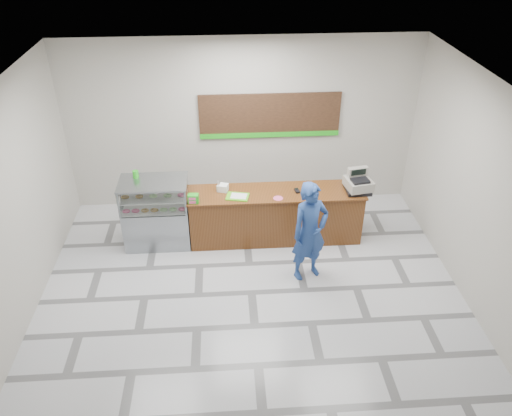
{
  "coord_description": "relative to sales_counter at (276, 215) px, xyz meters",
  "views": [
    {
      "loc": [
        -0.36,
        -6.29,
        5.7
      ],
      "look_at": [
        0.13,
        0.9,
        1.11
      ],
      "focal_mm": 35.0,
      "sensor_mm": 36.0,
      "label": 1
    }
  ],
  "objects": [
    {
      "name": "promo_box",
      "position": [
        -1.5,
        -0.27,
        0.6
      ],
      "size": [
        0.19,
        0.14,
        0.16
      ],
      "primitive_type": "cube",
      "rotation": [
        0.0,
        0.0,
        -0.08
      ],
      "color": "green",
      "rests_on": "sales_counter"
    },
    {
      "name": "napkin_box",
      "position": [
        -0.96,
        0.1,
        0.58
      ],
      "size": [
        0.19,
        0.19,
        0.13
      ],
      "primitive_type": "cube",
      "rotation": [
        0.0,
        0.0,
        -0.3
      ],
      "color": "white",
      "rests_on": "sales_counter"
    },
    {
      "name": "ceiling",
      "position": [
        -0.55,
        -1.55,
        2.98
      ],
      "size": [
        7.0,
        7.0,
        0.0
      ],
      "primitive_type": "plane",
      "rotation": [
        3.14,
        0.0,
        0.0
      ],
      "color": "silver",
      "rests_on": "back_wall"
    },
    {
      "name": "cash_register",
      "position": [
        1.5,
        -0.06,
        0.67
      ],
      "size": [
        0.51,
        0.53,
        0.42
      ],
      "rotation": [
        0.0,
        0.0,
        0.18
      ],
      "color": "black",
      "rests_on": "sales_counter"
    },
    {
      "name": "display_case",
      "position": [
        -2.22,
        -0.0,
        0.16
      ],
      "size": [
        1.22,
        0.72,
        1.33
      ],
      "color": "gray",
      "rests_on": "floor"
    },
    {
      "name": "customer",
      "position": [
        0.45,
        -1.13,
        0.39
      ],
      "size": [
        0.78,
        0.65,
        1.82
      ],
      "primitive_type": "imported",
      "rotation": [
        0.0,
        0.0,
        0.38
      ],
      "color": "navy",
      "rests_on": "floor"
    },
    {
      "name": "menu_board",
      "position": [
        -0.0,
        1.41,
        1.42
      ],
      "size": [
        2.8,
        0.06,
        0.9
      ],
      "color": "black",
      "rests_on": "back_wall"
    },
    {
      "name": "donut_decal",
      "position": [
        0.01,
        -0.23,
        0.52
      ],
      "size": [
        0.18,
        0.18,
        0.0
      ],
      "primitive_type": "cylinder",
      "color": "#E85289",
      "rests_on": "sales_counter"
    },
    {
      "name": "sales_counter",
      "position": [
        0.0,
        0.0,
        0.0
      ],
      "size": [
        3.26,
        0.76,
        1.03
      ],
      "color": "brown",
      "rests_on": "floor"
    },
    {
      "name": "straw_cup",
      "position": [
        -1.05,
        0.09,
        0.57
      ],
      "size": [
        0.08,
        0.08,
        0.12
      ],
      "primitive_type": "cylinder",
      "color": "silver",
      "rests_on": "sales_counter"
    },
    {
      "name": "card_terminal",
      "position": [
        0.38,
        -0.02,
        0.53
      ],
      "size": [
        0.1,
        0.16,
        0.04
      ],
      "primitive_type": "cube",
      "rotation": [
        0.0,
        0.0,
        0.16
      ],
      "color": "black",
      "rests_on": "sales_counter"
    },
    {
      "name": "floor",
      "position": [
        -0.55,
        -1.55,
        -0.52
      ],
      "size": [
        7.0,
        7.0,
        0.0
      ],
      "primitive_type": "plane",
      "color": "silver",
      "rests_on": "ground"
    },
    {
      "name": "back_wall",
      "position": [
        -0.55,
        1.45,
        1.23
      ],
      "size": [
        7.0,
        0.0,
        7.0
      ],
      "primitive_type": "plane",
      "rotation": [
        1.57,
        0.0,
        0.0
      ],
      "color": "#B5B1A7",
      "rests_on": "floor"
    },
    {
      "name": "green_cup_right",
      "position": [
        -2.54,
        0.16,
        0.88
      ],
      "size": [
        0.09,
        0.09,
        0.14
      ],
      "primitive_type": "cylinder",
      "color": "green",
      "rests_on": "display_case"
    },
    {
      "name": "green_cup_left",
      "position": [
        -2.52,
        0.2,
        0.88
      ],
      "size": [
        0.08,
        0.08,
        0.12
      ],
      "primitive_type": "cylinder",
      "color": "green",
      "rests_on": "display_case"
    },
    {
      "name": "serving_tray",
      "position": [
        -0.71,
        -0.14,
        0.52
      ],
      "size": [
        0.45,
        0.36,
        0.02
      ],
      "rotation": [
        0.0,
        0.0,
        -0.21
      ],
      "color": "#56C81A",
      "rests_on": "sales_counter"
    }
  ]
}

